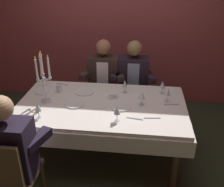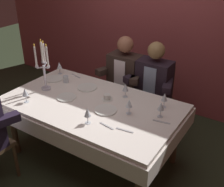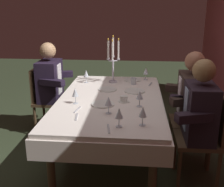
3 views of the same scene
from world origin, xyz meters
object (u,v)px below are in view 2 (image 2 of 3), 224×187
at_px(candelabra, 44,68).
at_px(wine_glass_5, 25,92).
at_px(wine_glass_0, 161,107).
at_px(coffee_cup_0, 107,97).
at_px(wine_glass_1, 59,66).
at_px(seated_diner_1, 125,73).
at_px(wine_glass_2, 125,88).
at_px(wine_glass_3, 165,97).
at_px(wine_glass_6, 87,113).
at_px(dinner_plate_3, 106,110).
at_px(seated_diner_2, 154,81).
at_px(dinner_plate_2, 54,79).
at_px(dinner_plate_1, 67,97).
at_px(dining_table, 91,112).
at_px(water_tumbler_0, 66,79).
at_px(wine_glass_4, 129,104).
at_px(dinner_plate_0, 87,87).

height_order(candelabra, wine_glass_5, candelabra).
xyz_separation_m(wine_glass_0, coffee_cup_0, (-0.63, 0.01, -0.09)).
xyz_separation_m(candelabra, wine_glass_1, (-0.17, 0.42, -0.16)).
height_order(candelabra, seated_diner_1, candelabra).
bearing_deg(seated_diner_1, wine_glass_2, -59.20).
bearing_deg(wine_glass_3, wine_glass_0, -76.39).
bearing_deg(wine_glass_5, wine_glass_6, 2.48).
bearing_deg(wine_glass_3, dinner_plate_3, -140.29).
bearing_deg(seated_diner_2, dinner_plate_2, -148.55).
distance_m(dinner_plate_3, coffee_cup_0, 0.24).
height_order(dinner_plate_1, seated_diner_2, seated_diner_2).
distance_m(dining_table, seated_diner_2, 0.95).
height_order(wine_glass_0, water_tumbler_0, wine_glass_0).
height_order(dining_table, wine_glass_0, wine_glass_0).
height_order(dinner_plate_2, wine_glass_5, wine_glass_5).
bearing_deg(coffee_cup_0, wine_glass_4, -19.72).
relative_size(wine_glass_1, wine_glass_5, 1.00).
bearing_deg(seated_diner_1, wine_glass_5, -111.48).
distance_m(wine_glass_0, coffee_cup_0, 0.64).
bearing_deg(dinner_plate_0, coffee_cup_0, -16.85).
relative_size(dinner_plate_2, wine_glass_4, 1.38).
bearing_deg(wine_glass_3, wine_glass_4, -128.09).
relative_size(dinner_plate_3, coffee_cup_0, 1.76).
height_order(wine_glass_0, seated_diner_2, seated_diner_2).
distance_m(dinner_plate_3, seated_diner_1, 0.99).
distance_m(wine_glass_0, water_tumbler_0, 1.31).
bearing_deg(dinner_plate_1, wine_glass_0, 11.20).
xyz_separation_m(wine_glass_0, wine_glass_2, (-0.50, 0.17, 0.00)).
bearing_deg(water_tumbler_0, wine_glass_2, 5.01).
relative_size(seated_diner_1, seated_diner_2, 1.00).
bearing_deg(seated_diner_2, dining_table, -110.31).
xyz_separation_m(candelabra, dinner_plate_2, (-0.12, 0.25, -0.27)).
bearing_deg(wine_glass_0, dinner_plate_3, -159.11).
xyz_separation_m(dinner_plate_0, coffee_cup_0, (0.36, -0.11, 0.02)).
relative_size(dining_table, seated_diner_1, 1.56).
bearing_deg(seated_diner_1, dinner_plate_1, -101.55).
distance_m(dinner_plate_1, dinner_plate_2, 0.54).
relative_size(coffee_cup_0, seated_diner_2, 0.11).
distance_m(wine_glass_5, seated_diner_1, 1.35).
height_order(seated_diner_1, seated_diner_2, same).
bearing_deg(wine_glass_0, coffee_cup_0, 179.30).
bearing_deg(wine_glass_3, wine_glass_6, -125.82).
bearing_deg(seated_diner_2, wine_glass_1, -156.72).
bearing_deg(wine_glass_0, wine_glass_6, -137.99).
distance_m(dinner_plate_1, seated_diner_1, 0.97).
height_order(water_tumbler_0, seated_diner_1, seated_diner_1).
bearing_deg(dinner_plate_3, wine_glass_6, -93.06).
relative_size(dining_table, wine_glass_5, 11.83).
bearing_deg(wine_glass_1, seated_diner_2, 23.28).
height_order(dinner_plate_1, wine_glass_0, wine_glass_0).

